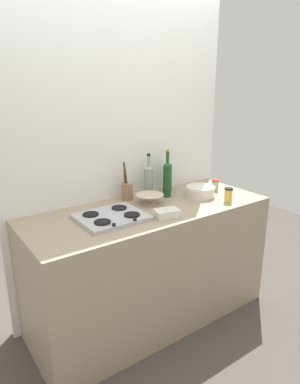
# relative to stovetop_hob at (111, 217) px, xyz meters

# --- Properties ---
(ground_plane) EXTENTS (6.00, 6.00, 0.00)m
(ground_plane) POSITION_rel_stovetop_hob_xyz_m (0.33, 0.02, -0.91)
(ground_plane) COLOR #47423D
(ground_plane) RESTS_ON ground
(counter_block) EXTENTS (1.80, 0.70, 0.90)m
(counter_block) POSITION_rel_stovetop_hob_xyz_m (0.33, 0.02, -0.46)
(counter_block) COLOR tan
(counter_block) RESTS_ON ground
(backsplash_panel) EXTENTS (1.90, 0.06, 2.54)m
(backsplash_panel) POSITION_rel_stovetop_hob_xyz_m (0.33, 0.40, 0.35)
(backsplash_panel) COLOR white
(backsplash_panel) RESTS_ON ground
(stovetop_hob) EXTENTS (0.43, 0.36, 0.04)m
(stovetop_hob) POSITION_rel_stovetop_hob_xyz_m (0.00, 0.00, 0.00)
(stovetop_hob) COLOR #B2B2B7
(stovetop_hob) RESTS_ON counter_block
(plate_stack) EXTENTS (0.23, 0.23, 0.08)m
(plate_stack) POSITION_rel_stovetop_hob_xyz_m (0.80, 0.01, 0.03)
(plate_stack) COLOR silver
(plate_stack) RESTS_ON counter_block
(wine_bottle_leftmost) EXTENTS (0.07, 0.07, 0.34)m
(wine_bottle_leftmost) POSITION_rel_stovetop_hob_xyz_m (0.49, 0.27, 0.12)
(wine_bottle_leftmost) COLOR gray
(wine_bottle_leftmost) RESTS_ON counter_block
(wine_bottle_mid_left) EXTENTS (0.07, 0.07, 0.32)m
(wine_bottle_mid_left) POSITION_rel_stovetop_hob_xyz_m (0.69, 0.28, 0.11)
(wine_bottle_mid_left) COLOR #19471E
(wine_bottle_mid_left) RESTS_ON counter_block
(wine_bottle_mid_right) EXTENTS (0.06, 0.06, 0.38)m
(wine_bottle_mid_right) POSITION_rel_stovetop_hob_xyz_m (0.59, 0.16, 0.13)
(wine_bottle_mid_right) COLOR #19471E
(wine_bottle_mid_right) RESTS_ON counter_block
(mixing_bowl) EXTENTS (0.21, 0.21, 0.07)m
(mixing_bowl) POSITION_rel_stovetop_hob_xyz_m (0.38, 0.09, 0.03)
(mixing_bowl) COLOR beige
(mixing_bowl) RESTS_ON counter_block
(butter_dish) EXTENTS (0.18, 0.14, 0.05)m
(butter_dish) POSITION_rel_stovetop_hob_xyz_m (0.31, -0.19, 0.01)
(butter_dish) COLOR silver
(butter_dish) RESTS_ON counter_block
(utensil_crock) EXTENTS (0.09, 0.09, 0.30)m
(utensil_crock) POSITION_rel_stovetop_hob_xyz_m (0.29, 0.28, 0.06)
(utensil_crock) COLOR #996B4C
(utensil_crock) RESTS_ON counter_block
(condiment_jar_front) EXTENTS (0.06, 0.06, 0.11)m
(condiment_jar_front) POSITION_rel_stovetop_hob_xyz_m (0.88, -0.21, 0.04)
(condiment_jar_front) COLOR gold
(condiment_jar_front) RESTS_ON counter_block
(condiment_jar_rear) EXTENTS (0.06, 0.06, 0.10)m
(condiment_jar_rear) POSITION_rel_stovetop_hob_xyz_m (1.01, 0.05, 0.03)
(condiment_jar_rear) COLOR #9E998C
(condiment_jar_rear) RESTS_ON counter_block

